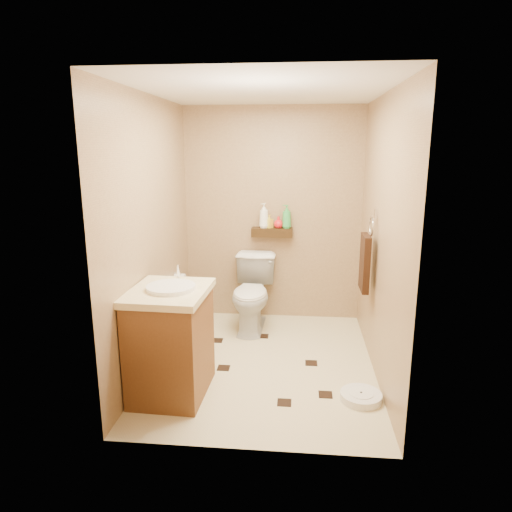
# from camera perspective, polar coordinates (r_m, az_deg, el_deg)

# --- Properties ---
(ground) EXTENTS (2.50, 2.50, 0.00)m
(ground) POSITION_cam_1_polar(r_m,az_deg,el_deg) (4.35, 0.94, -13.23)
(ground) COLOR beige
(ground) RESTS_ON ground
(wall_back) EXTENTS (2.00, 0.04, 2.40)m
(wall_back) POSITION_cam_1_polar(r_m,az_deg,el_deg) (5.19, 2.09, 5.10)
(wall_back) COLOR #A0805B
(wall_back) RESTS_ON ground
(wall_front) EXTENTS (2.00, 0.04, 2.40)m
(wall_front) POSITION_cam_1_polar(r_m,az_deg,el_deg) (2.75, -1.03, -2.52)
(wall_front) COLOR #A0805B
(wall_front) RESTS_ON ground
(wall_left) EXTENTS (0.04, 2.50, 2.40)m
(wall_left) POSITION_cam_1_polar(r_m,az_deg,el_deg) (4.16, -12.88, 2.66)
(wall_left) COLOR #A0805B
(wall_left) RESTS_ON ground
(wall_right) EXTENTS (0.04, 2.50, 2.40)m
(wall_right) POSITION_cam_1_polar(r_m,az_deg,el_deg) (4.01, 15.41, 2.12)
(wall_right) COLOR #A0805B
(wall_right) RESTS_ON ground
(ceiling) EXTENTS (2.00, 2.50, 0.02)m
(ceiling) POSITION_cam_1_polar(r_m,az_deg,el_deg) (3.91, 1.08, 19.98)
(ceiling) COLOR silver
(ceiling) RESTS_ON wall_back
(wall_shelf) EXTENTS (0.46, 0.14, 0.10)m
(wall_shelf) POSITION_cam_1_polar(r_m,az_deg,el_deg) (5.14, 2.02, 2.99)
(wall_shelf) COLOR #35210E
(wall_shelf) RESTS_ON wall_back
(floor_accents) EXTENTS (1.17, 1.38, 0.01)m
(floor_accents) POSITION_cam_1_polar(r_m,az_deg,el_deg) (4.32, 1.54, -13.42)
(floor_accents) COLOR black
(floor_accents) RESTS_ON ground
(toilet) EXTENTS (0.47, 0.79, 0.80)m
(toilet) POSITION_cam_1_polar(r_m,az_deg,el_deg) (4.98, -0.46, -4.74)
(toilet) COLOR white
(toilet) RESTS_ON ground
(vanity) EXTENTS (0.62, 0.74, 1.02)m
(vanity) POSITION_cam_1_polar(r_m,az_deg,el_deg) (3.76, -10.60, -10.30)
(vanity) COLOR brown
(vanity) RESTS_ON ground
(bathroom_scale) EXTENTS (0.41, 0.41, 0.07)m
(bathroom_scale) POSITION_cam_1_polar(r_m,az_deg,el_deg) (3.87, 12.98, -16.74)
(bathroom_scale) COLOR white
(bathroom_scale) RESTS_ON ground
(toilet_brush) EXTENTS (0.10, 0.10, 0.43)m
(toilet_brush) POSITION_cam_1_polar(r_m,az_deg,el_deg) (5.32, -7.09, -6.47)
(toilet_brush) COLOR #196759
(toilet_brush) RESTS_ON ground
(towel_ring) EXTENTS (0.12, 0.30, 0.76)m
(towel_ring) POSITION_cam_1_polar(r_m,az_deg,el_deg) (4.29, 13.50, -0.52)
(towel_ring) COLOR silver
(towel_ring) RESTS_ON wall_right
(toilet_paper) EXTENTS (0.12, 0.11, 0.12)m
(toilet_paper) POSITION_cam_1_polar(r_m,az_deg,el_deg) (4.89, -9.49, -2.82)
(toilet_paper) COLOR white
(toilet_paper) RESTS_ON wall_left
(bottle_a) EXTENTS (0.15, 0.15, 0.28)m
(bottle_a) POSITION_cam_1_polar(r_m,az_deg,el_deg) (5.12, 1.00, 5.09)
(bottle_a) COLOR white
(bottle_a) RESTS_ON wall_shelf
(bottle_b) EXTENTS (0.09, 0.09, 0.15)m
(bottle_b) POSITION_cam_1_polar(r_m,az_deg,el_deg) (5.12, 1.66, 4.36)
(bottle_b) COLOR gold
(bottle_b) RESTS_ON wall_shelf
(bottle_c) EXTENTS (0.14, 0.14, 0.13)m
(bottle_c) POSITION_cam_1_polar(r_m,az_deg,el_deg) (5.12, 2.82, 4.25)
(bottle_c) COLOR red
(bottle_c) RESTS_ON wall_shelf
(bottle_d) EXTENTS (0.13, 0.13, 0.26)m
(bottle_d) POSITION_cam_1_polar(r_m,az_deg,el_deg) (5.10, 3.85, 4.96)
(bottle_d) COLOR green
(bottle_d) RESTS_ON wall_shelf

